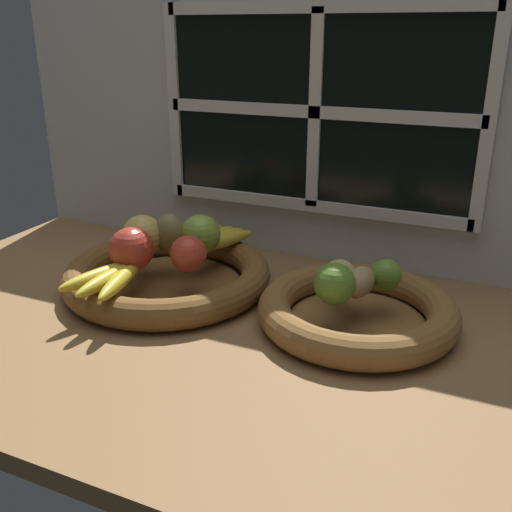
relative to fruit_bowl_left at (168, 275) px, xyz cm
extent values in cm
cube|color=olive|center=(19.87, -2.44, -4.04)|extent=(140.00, 90.00, 3.00)
cube|color=silver|center=(19.87, 27.56, 24.96)|extent=(140.00, 3.00, 55.00)
cube|color=black|center=(19.87, 25.66, 28.46)|extent=(64.00, 0.80, 38.00)
cube|color=white|center=(19.87, 25.06, 28.46)|extent=(2.40, 1.20, 38.00)
cube|color=white|center=(19.87, 25.06, 28.46)|extent=(64.00, 1.20, 2.40)
cube|color=white|center=(-12.13, 25.06, 28.46)|extent=(2.40, 1.20, 40.40)
cube|color=white|center=(51.87, 25.06, 28.46)|extent=(2.40, 1.20, 40.40)
cube|color=white|center=(19.87, 25.06, 47.46)|extent=(64.00, 1.20, 2.40)
cube|color=white|center=(19.87, 25.06, 9.46)|extent=(64.00, 1.20, 2.40)
cylinder|color=brown|center=(0.00, 0.00, -2.04)|extent=(27.62, 27.62, 1.00)
torus|color=brown|center=(0.00, 0.00, 0.19)|extent=(39.13, 39.13, 5.45)
cylinder|color=brown|center=(36.74, 0.00, -2.04)|extent=(22.72, 22.72, 1.00)
torus|color=brown|center=(36.74, 0.00, 0.19)|extent=(33.15, 33.15, 5.45)
sphere|color=#CC422D|center=(6.23, -2.11, 6.24)|extent=(6.66, 6.66, 6.66)
sphere|color=#DBB756|center=(-5.87, 1.15, 6.87)|extent=(7.91, 7.91, 7.91)
sphere|color=#8CAD3D|center=(3.84, 6.39, 6.79)|extent=(7.75, 7.75, 7.75)
sphere|color=#B73828|center=(-3.36, -5.95, 6.90)|extent=(7.97, 7.97, 7.97)
ellipsoid|color=olive|center=(-1.32, 3.56, 6.96)|extent=(6.81, 6.26, 8.10)
ellipsoid|color=gold|center=(-5.06, -12.82, 4.24)|extent=(7.59, 16.35, 2.66)
ellipsoid|color=gold|center=(-2.93, -13.21, 4.24)|extent=(3.47, 16.44, 2.66)
ellipsoid|color=gold|center=(-0.78, -13.03, 4.24)|extent=(6.09, 16.52, 2.66)
sphere|color=brown|center=(-2.53, -5.05, 4.24)|extent=(2.39, 2.39, 2.39)
ellipsoid|color=yellow|center=(6.30, 11.21, 4.22)|extent=(8.28, 15.02, 2.62)
ellipsoid|color=yellow|center=(5.09, 11.61, 4.22)|extent=(5.99, 15.38, 2.62)
ellipsoid|color=yellow|center=(3.83, 11.79, 4.22)|extent=(3.53, 15.32, 2.62)
ellipsoid|color=yellow|center=(2.56, 11.76, 4.22)|extent=(4.23, 15.38, 2.62)
sphere|color=brown|center=(3.37, 4.21, 4.22)|extent=(2.36, 2.36, 2.36)
ellipsoid|color=#A38451|center=(36.74, 0.00, 5.28)|extent=(5.49, 8.81, 4.73)
ellipsoid|color=tan|center=(32.69, 3.15, 5.06)|extent=(7.56, 7.83, 4.29)
sphere|color=olive|center=(33.84, -4.36, 6.27)|extent=(6.72, 6.72, 6.72)
sphere|color=olive|center=(40.14, 4.36, 5.55)|extent=(5.29, 5.29, 5.29)
camera|label=1|loc=(56.23, -85.03, 43.49)|focal=40.52mm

